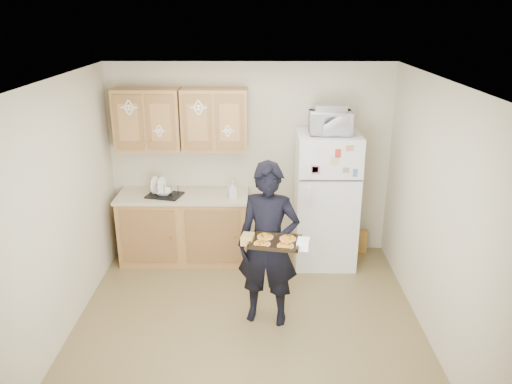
# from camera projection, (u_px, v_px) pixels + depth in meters

# --- Properties ---
(floor) EXTENTS (3.60, 3.60, 0.00)m
(floor) POSITION_uv_depth(u_px,v_px,m) (248.00, 324.00, 5.20)
(floor) COLOR brown
(floor) RESTS_ON ground
(ceiling) EXTENTS (3.60, 3.60, 0.00)m
(ceiling) POSITION_uv_depth(u_px,v_px,m) (246.00, 81.00, 4.34)
(ceiling) COLOR silver
(ceiling) RESTS_ON wall_back
(wall_back) EXTENTS (3.60, 0.04, 2.50)m
(wall_back) POSITION_uv_depth(u_px,v_px,m) (250.00, 160.00, 6.46)
(wall_back) COLOR beige
(wall_back) RESTS_ON floor
(wall_front) EXTENTS (3.60, 0.04, 2.50)m
(wall_front) POSITION_uv_depth(u_px,v_px,m) (240.00, 325.00, 3.08)
(wall_front) COLOR beige
(wall_front) RESTS_ON floor
(wall_left) EXTENTS (0.04, 3.60, 2.50)m
(wall_left) POSITION_uv_depth(u_px,v_px,m) (60.00, 213.00, 4.78)
(wall_left) COLOR beige
(wall_left) RESTS_ON floor
(wall_right) EXTENTS (0.04, 3.60, 2.50)m
(wall_right) POSITION_uv_depth(u_px,v_px,m) (435.00, 214.00, 4.76)
(wall_right) COLOR beige
(wall_right) RESTS_ON floor
(refrigerator) EXTENTS (0.75, 0.70, 1.70)m
(refrigerator) POSITION_uv_depth(u_px,v_px,m) (326.00, 200.00, 6.24)
(refrigerator) COLOR white
(refrigerator) RESTS_ON floor
(base_cabinet) EXTENTS (1.60, 0.60, 0.86)m
(base_cabinet) POSITION_uv_depth(u_px,v_px,m) (184.00, 228.00, 6.45)
(base_cabinet) COLOR #955733
(base_cabinet) RESTS_ON floor
(countertop) EXTENTS (1.64, 0.64, 0.04)m
(countertop) POSITION_uv_depth(u_px,v_px,m) (183.00, 196.00, 6.29)
(countertop) COLOR beige
(countertop) RESTS_ON base_cabinet
(upper_cab_left) EXTENTS (0.80, 0.33, 0.75)m
(upper_cab_left) POSITION_uv_depth(u_px,v_px,m) (148.00, 119.00, 6.10)
(upper_cab_left) COLOR #955733
(upper_cab_left) RESTS_ON wall_back
(upper_cab_right) EXTENTS (0.80, 0.33, 0.75)m
(upper_cab_right) POSITION_uv_depth(u_px,v_px,m) (215.00, 120.00, 6.09)
(upper_cab_right) COLOR #955733
(upper_cab_right) RESTS_ON wall_back
(cereal_box) EXTENTS (0.20, 0.07, 0.32)m
(cereal_box) POSITION_uv_depth(u_px,v_px,m) (359.00, 241.00, 6.70)
(cereal_box) COLOR gold
(cereal_box) RESTS_ON floor
(person) EXTENTS (0.70, 0.52, 1.72)m
(person) POSITION_uv_depth(u_px,v_px,m) (268.00, 245.00, 5.01)
(person) COLOR black
(person) RESTS_ON floor
(baking_tray) EXTENTS (0.53, 0.43, 0.04)m
(baking_tray) POSITION_uv_depth(u_px,v_px,m) (275.00, 242.00, 4.67)
(baking_tray) COLOR black
(baking_tray) RESTS_ON person
(pizza_front_left) EXTENTS (0.16, 0.16, 0.02)m
(pizza_front_left) POSITION_uv_depth(u_px,v_px,m) (262.00, 243.00, 4.61)
(pizza_front_left) COLOR orange
(pizza_front_left) RESTS_ON baking_tray
(pizza_front_right) EXTENTS (0.16, 0.16, 0.02)m
(pizza_front_right) POSITION_uv_depth(u_px,v_px,m) (285.00, 245.00, 4.57)
(pizza_front_right) COLOR orange
(pizza_front_right) RESTS_ON baking_tray
(pizza_back_left) EXTENTS (0.16, 0.16, 0.02)m
(pizza_back_left) POSITION_uv_depth(u_px,v_px,m) (265.00, 236.00, 4.76)
(pizza_back_left) COLOR orange
(pizza_back_left) RESTS_ON baking_tray
(pizza_back_right) EXTENTS (0.16, 0.16, 0.02)m
(pizza_back_right) POSITION_uv_depth(u_px,v_px,m) (288.00, 238.00, 4.72)
(pizza_back_right) COLOR orange
(pizza_back_right) RESTS_ON baking_tray
(microwave) EXTENTS (0.50, 0.34, 0.27)m
(microwave) POSITION_uv_depth(u_px,v_px,m) (330.00, 123.00, 5.86)
(microwave) COLOR white
(microwave) RESTS_ON refrigerator
(foil_pan) EXTENTS (0.37, 0.26, 0.08)m
(foil_pan) POSITION_uv_depth(u_px,v_px,m) (330.00, 107.00, 5.83)
(foil_pan) COLOR silver
(foil_pan) RESTS_ON microwave
(dish_rack) EXTENTS (0.47, 0.40, 0.16)m
(dish_rack) POSITION_uv_depth(u_px,v_px,m) (164.00, 190.00, 6.20)
(dish_rack) COLOR black
(dish_rack) RESTS_ON countertop
(bowl) EXTENTS (0.24, 0.24, 0.05)m
(bowl) POSITION_uv_depth(u_px,v_px,m) (164.00, 192.00, 6.21)
(bowl) COLOR white
(bowl) RESTS_ON dish_rack
(soap_bottle) EXTENTS (0.12, 0.12, 0.21)m
(soap_bottle) POSITION_uv_depth(u_px,v_px,m) (232.00, 189.00, 6.13)
(soap_bottle) COLOR white
(soap_bottle) RESTS_ON countertop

